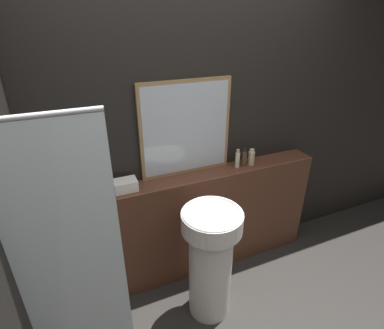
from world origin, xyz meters
name	(u,v)px	position (x,y,z in m)	size (l,w,h in m)	color
wall_back	(186,137)	(0.00, 1.31, 1.25)	(8.00, 0.06, 2.50)	black
vanity_counter	(193,225)	(0.00, 1.17, 0.48)	(2.26, 0.21, 0.96)	#512D1E
pedestal_sink	(211,258)	(-0.05, 0.72, 0.52)	(0.43, 0.43, 0.93)	white
mirror	(186,129)	(-0.02, 1.26, 1.33)	(0.73, 0.03, 0.74)	#937047
towel_stack	(125,185)	(-0.53, 1.17, 1.00)	(0.17, 0.12, 0.08)	white
shampoo_bottle	(237,159)	(0.41, 1.17, 1.04)	(0.04, 0.04, 0.16)	beige
conditioner_bottle	(244,158)	(0.47, 1.17, 1.04)	(0.04, 0.04, 0.16)	#4C3823
lotion_bottle	(251,157)	(0.54, 1.17, 1.03)	(0.05, 0.05, 0.14)	#C6B284
shower_panel	(83,307)	(-0.92, 0.30, 0.92)	(0.42, 0.02, 1.83)	silver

